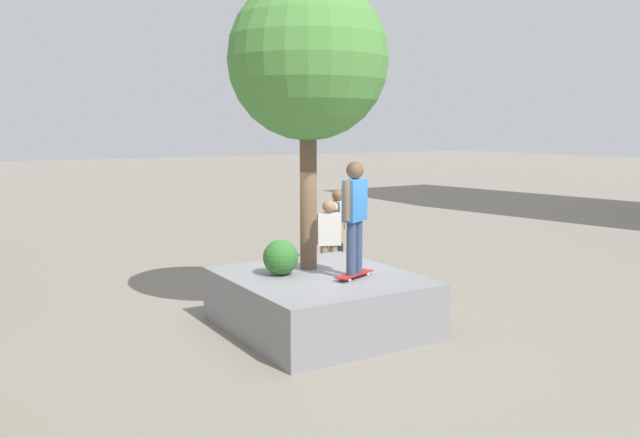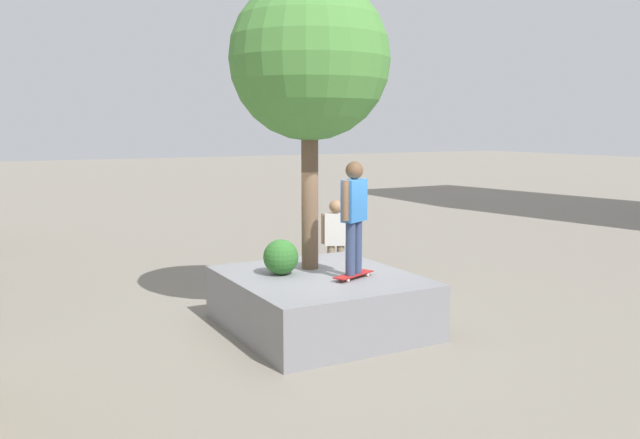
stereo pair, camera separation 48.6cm
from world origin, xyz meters
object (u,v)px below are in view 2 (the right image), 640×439
at_px(pedestrian_crossing, 336,236).
at_px(passerby_with_bag, 342,230).
at_px(planter_ledge, 320,302).
at_px(plaza_tree, 310,61).
at_px(bystander_watching, 348,221).
at_px(skateboarder, 354,210).
at_px(skateboard, 354,275).

bearing_deg(pedestrian_crossing, passerby_with_bag, -35.03).
distance_m(planter_ledge, plaza_tree, 3.89).
height_order(passerby_with_bag, pedestrian_crossing, pedestrian_crossing).
xyz_separation_m(bystander_watching, pedestrian_crossing, (-1.69, 1.30, -0.01)).
bearing_deg(planter_ledge, passerby_with_bag, -34.97).
bearing_deg(passerby_with_bag, bystander_watching, -47.35).
bearing_deg(pedestrian_crossing, skateboarder, 155.10).
bearing_deg(plaza_tree, bystander_watching, -39.00).
distance_m(skateboard, bystander_watching, 5.26).
distance_m(plaza_tree, skateboarder, 2.54).
bearing_deg(skateboard, bystander_watching, -30.02).
height_order(plaza_tree, bystander_watching, plaza_tree).
xyz_separation_m(passerby_with_bag, bystander_watching, (0.30, -0.33, 0.14)).
bearing_deg(plaza_tree, skateboarder, -166.20).
distance_m(plaza_tree, passerby_with_bag, 5.35).
bearing_deg(passerby_with_bag, skateboard, 151.56).
height_order(planter_ledge, pedestrian_crossing, pedestrian_crossing).
distance_m(planter_ledge, passerby_with_bag, 4.65).
bearing_deg(passerby_with_bag, planter_ledge, 145.03).
bearing_deg(pedestrian_crossing, plaza_tree, 139.76).
height_order(planter_ledge, skateboard, skateboard).
bearing_deg(bystander_watching, pedestrian_crossing, 142.42).
distance_m(planter_ledge, skateboarder, 1.63).
distance_m(skateboarder, pedestrian_crossing, 3.29).
bearing_deg(pedestrian_crossing, skateboard, 155.10).
distance_m(skateboard, skateboarder, 1.03).
height_order(planter_ledge, skateboarder, skateboarder).
height_order(bystander_watching, pedestrian_crossing, bystander_watching).
bearing_deg(plaza_tree, skateboard, -166.20).
relative_size(passerby_with_bag, pedestrian_crossing, 0.87).
relative_size(skateboard, passerby_with_bag, 0.53).
height_order(skateboarder, passerby_with_bag, skateboarder).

